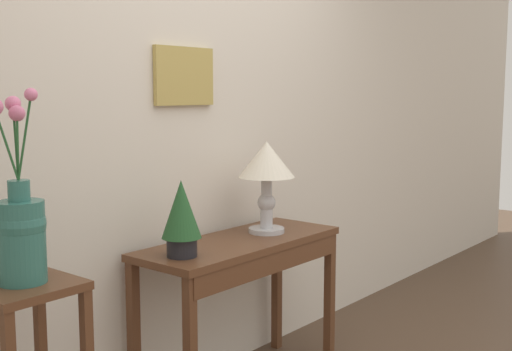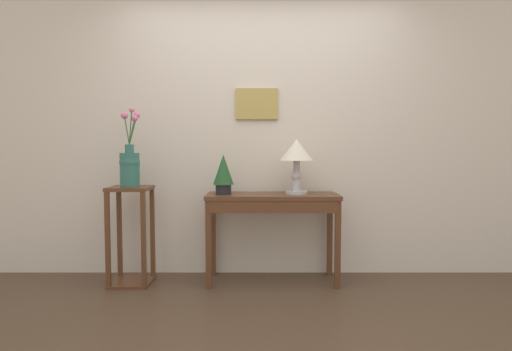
{
  "view_description": "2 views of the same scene",
  "coord_description": "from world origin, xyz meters",
  "px_view_note": "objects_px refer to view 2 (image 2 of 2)",
  "views": [
    {
      "loc": [
        -2.26,
        -0.87,
        1.47
      ],
      "look_at": [
        0.31,
        1.25,
        1.05
      ],
      "focal_mm": 45.65,
      "sensor_mm": 36.0,
      "label": 1
    },
    {
      "loc": [
        -0.05,
        -2.33,
        1.14
      ],
      "look_at": [
        -0.05,
        1.25,
        0.92
      ],
      "focal_mm": 28.9,
      "sensor_mm": 36.0,
      "label": 2
    }
  ],
  "objects_px": {
    "table_lamp": "(297,154)",
    "potted_plant_on_console": "(223,173)",
    "flower_vase_tall": "(130,164)",
    "console_table": "(272,207)",
    "pedestal_stand_left": "(131,236)"
  },
  "relations": [
    {
      "from": "flower_vase_tall",
      "to": "table_lamp",
      "type": "bearing_deg",
      "value": 2.3
    },
    {
      "from": "pedestal_stand_left",
      "to": "table_lamp",
      "type": "bearing_deg",
      "value": 2.38
    },
    {
      "from": "table_lamp",
      "to": "flower_vase_tall",
      "type": "relative_size",
      "value": 0.71
    },
    {
      "from": "table_lamp",
      "to": "potted_plant_on_console",
      "type": "bearing_deg",
      "value": -177.89
    },
    {
      "from": "pedestal_stand_left",
      "to": "flower_vase_tall",
      "type": "relative_size",
      "value": 1.26
    },
    {
      "from": "console_table",
      "to": "table_lamp",
      "type": "height_order",
      "value": "table_lamp"
    },
    {
      "from": "table_lamp",
      "to": "flower_vase_tall",
      "type": "xyz_separation_m",
      "value": [
        -1.4,
        -0.06,
        -0.08
      ]
    },
    {
      "from": "pedestal_stand_left",
      "to": "flower_vase_tall",
      "type": "xyz_separation_m",
      "value": [
        0.0,
        0.0,
        0.61
      ]
    },
    {
      "from": "console_table",
      "to": "pedestal_stand_left",
      "type": "height_order",
      "value": "pedestal_stand_left"
    },
    {
      "from": "potted_plant_on_console",
      "to": "pedestal_stand_left",
      "type": "height_order",
      "value": "potted_plant_on_console"
    },
    {
      "from": "potted_plant_on_console",
      "to": "flower_vase_tall",
      "type": "relative_size",
      "value": 0.51
    },
    {
      "from": "potted_plant_on_console",
      "to": "console_table",
      "type": "bearing_deg",
      "value": -0.11
    },
    {
      "from": "console_table",
      "to": "flower_vase_tall",
      "type": "distance_m",
      "value": 1.25
    },
    {
      "from": "flower_vase_tall",
      "to": "pedestal_stand_left",
      "type": "bearing_deg",
      "value": -99.78
    },
    {
      "from": "table_lamp",
      "to": "potted_plant_on_console",
      "type": "distance_m",
      "value": 0.64
    }
  ]
}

